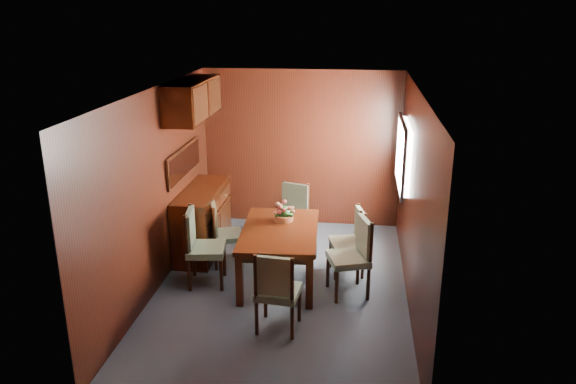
# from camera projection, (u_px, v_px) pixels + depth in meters

# --- Properties ---
(ground) EXTENTS (4.50, 4.50, 0.00)m
(ground) POSITION_uv_depth(u_px,v_px,m) (282.00, 289.00, 6.85)
(ground) COLOR #3A4450
(ground) RESTS_ON ground
(room_shell) EXTENTS (3.06, 4.52, 2.41)m
(room_shell) POSITION_uv_depth(u_px,v_px,m) (277.00, 152.00, 6.66)
(room_shell) COLOR black
(room_shell) RESTS_ON ground
(sideboard) EXTENTS (0.48, 1.40, 0.90)m
(sideboard) POSITION_uv_depth(u_px,v_px,m) (203.00, 220.00, 7.80)
(sideboard) COLOR black
(sideboard) RESTS_ON ground
(dining_table) EXTENTS (0.98, 1.51, 0.69)m
(dining_table) POSITION_uv_depth(u_px,v_px,m) (280.00, 236.00, 6.89)
(dining_table) COLOR black
(dining_table) RESTS_ON ground
(chair_left_near) EXTENTS (0.51, 0.52, 0.98)m
(chair_left_near) POSITION_uv_depth(u_px,v_px,m) (200.00, 243.00, 6.82)
(chair_left_near) COLOR black
(chair_left_near) RESTS_ON ground
(chair_left_far) EXTENTS (0.50, 0.51, 0.86)m
(chair_left_far) POSITION_uv_depth(u_px,v_px,m) (222.00, 230.00, 7.37)
(chair_left_far) COLOR black
(chair_left_far) RESTS_ON ground
(chair_right_near) EXTENTS (0.56, 0.57, 0.97)m
(chair_right_near) POSITION_uv_depth(u_px,v_px,m) (355.00, 252.00, 6.59)
(chair_right_near) COLOR black
(chair_right_near) RESTS_ON ground
(chair_right_far) EXTENTS (0.49, 0.50, 0.88)m
(chair_right_far) POSITION_uv_depth(u_px,v_px,m) (352.00, 238.00, 7.11)
(chair_right_far) COLOR black
(chair_right_far) RESTS_ON ground
(chair_head) EXTENTS (0.48, 0.46, 0.92)m
(chair_head) POSITION_uv_depth(u_px,v_px,m) (277.00, 288.00, 5.80)
(chair_head) COLOR black
(chair_head) RESTS_ON ground
(chair_foot) EXTENTS (0.54, 0.53, 0.92)m
(chair_foot) POSITION_uv_depth(u_px,v_px,m) (292.00, 212.00, 7.95)
(chair_foot) COLOR black
(chair_foot) RESTS_ON ground
(flower_centerpiece) EXTENTS (0.27, 0.27, 0.27)m
(flower_centerpiece) POSITION_uv_depth(u_px,v_px,m) (284.00, 211.00, 7.10)
(flower_centerpiece) COLOR #CD713E
(flower_centerpiece) RESTS_ON dining_table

